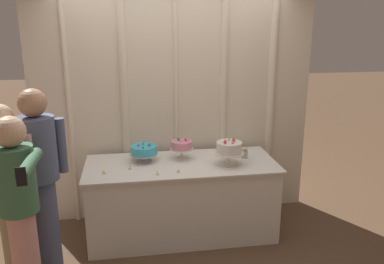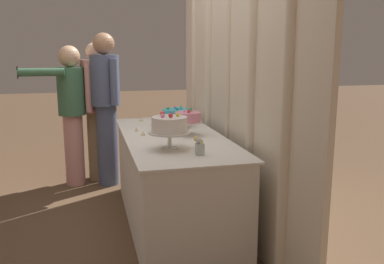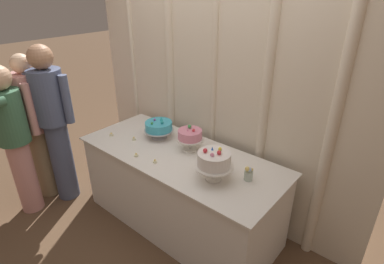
# 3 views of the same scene
# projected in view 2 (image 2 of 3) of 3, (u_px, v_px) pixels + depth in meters

# --- Properties ---
(ground_plane) EXTENTS (24.00, 24.00, 0.00)m
(ground_plane) POSITION_uv_depth(u_px,v_px,m) (163.00, 225.00, 3.65)
(ground_plane) COLOR brown
(draped_curtain) EXTENTS (3.10, 0.14, 2.90)m
(draped_curtain) POSITION_uv_depth(u_px,v_px,m) (231.00, 53.00, 3.48)
(draped_curtain) COLOR beige
(draped_curtain) RESTS_ON ground_plane
(cake_table) EXTENTS (1.96, 0.82, 0.80)m
(cake_table) POSITION_uv_depth(u_px,v_px,m) (173.00, 180.00, 3.60)
(cake_table) COLOR white
(cake_table) RESTS_ON ground_plane
(cake_display_leftmost) EXTENTS (0.29, 0.29, 0.21)m
(cake_display_leftmost) POSITION_uv_depth(u_px,v_px,m) (177.00, 115.00, 3.88)
(cake_display_leftmost) COLOR #B2B2B7
(cake_display_leftmost) RESTS_ON cake_table
(cake_display_center) EXTENTS (0.25, 0.25, 0.23)m
(cake_display_center) POSITION_uv_depth(u_px,v_px,m) (188.00, 118.00, 3.50)
(cake_display_center) COLOR silver
(cake_display_center) RESTS_ON cake_table
(cake_display_rightmost) EXTENTS (0.31, 0.31, 0.27)m
(cake_display_rightmost) POSITION_uv_depth(u_px,v_px,m) (169.00, 126.00, 3.01)
(cake_display_rightmost) COLOR silver
(cake_display_rightmost) RESTS_ON cake_table
(flower_vase) EXTENTS (0.07, 0.08, 0.13)m
(flower_vase) POSITION_uv_depth(u_px,v_px,m) (199.00, 147.00, 2.87)
(flower_vase) COLOR #B2C1B2
(flower_vase) RESTS_ON cake_table
(tealight_far_left) EXTENTS (0.04, 0.04, 0.04)m
(tealight_far_left) POSITION_uv_depth(u_px,v_px,m) (141.00, 120.00, 4.21)
(tealight_far_left) COLOR beige
(tealight_far_left) RESTS_ON cake_table
(tealight_near_left) EXTENTS (0.04, 0.04, 0.04)m
(tealight_near_left) POSITION_uv_depth(u_px,v_px,m) (153.00, 124.00, 3.99)
(tealight_near_left) COLOR beige
(tealight_near_left) RESTS_ON cake_table
(tealight_near_right) EXTENTS (0.04, 0.04, 0.03)m
(tealight_near_right) POSITION_uv_depth(u_px,v_px,m) (136.00, 130.00, 3.70)
(tealight_near_right) COLOR beige
(tealight_near_right) RESTS_ON cake_table
(tealight_far_right) EXTENTS (0.04, 0.04, 0.03)m
(tealight_far_right) POSITION_uv_depth(u_px,v_px,m) (143.00, 134.00, 3.52)
(tealight_far_right) COLOR beige
(tealight_far_right) RESTS_ON cake_table
(guest_man_dark_suit) EXTENTS (0.44, 0.42, 1.69)m
(guest_man_dark_suit) POSITION_uv_depth(u_px,v_px,m) (106.00, 102.00, 4.59)
(guest_man_dark_suit) COLOR #4C5675
(guest_man_dark_suit) RESTS_ON ground_plane
(guest_man_pink_jacket) EXTENTS (0.47, 0.43, 1.59)m
(guest_man_pink_jacket) POSITION_uv_depth(u_px,v_px,m) (97.00, 106.00, 4.79)
(guest_man_pink_jacket) COLOR #9E8966
(guest_man_pink_jacket) RESTS_ON ground_plane
(guest_girl_blue_dress) EXTENTS (0.45, 0.70, 1.56)m
(guest_girl_blue_dress) POSITION_uv_depth(u_px,v_px,m) (71.00, 108.00, 4.60)
(guest_girl_blue_dress) COLOR #D6938E
(guest_girl_blue_dress) RESTS_ON ground_plane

